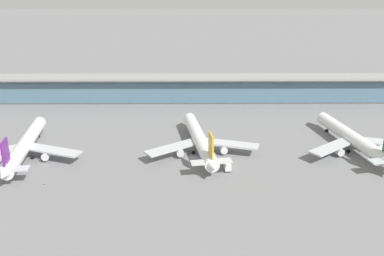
{
  "coord_description": "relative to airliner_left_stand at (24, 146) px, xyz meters",
  "views": [
    {
      "loc": [
        -1.15,
        -159.84,
        73.21
      ],
      "look_at": [
        0.0,
        13.34,
        7.49
      ],
      "focal_mm": 40.93,
      "sensor_mm": 36.0,
      "label": 1
    }
  ],
  "objects": [
    {
      "name": "airliner_left_stand",
      "position": [
        0.0,
        0.0,
        0.0
      ],
      "size": [
        46.86,
        61.17,
        16.28
      ],
      "color": "white",
      "rests_on": "ground"
    },
    {
      "name": "ground_plane",
      "position": [
        66.64,
        -0.12,
        -5.13
      ],
      "size": [
        1200.0,
        1200.0,
        0.0
      ],
      "primitive_type": "plane",
      "color": "slate"
    },
    {
      "name": "airliner_right_stand",
      "position": [
        133.4,
        6.1,
        0.0
      ],
      "size": [
        46.02,
        60.69,
        16.28
      ],
      "color": "white",
      "rests_on": "ground"
    },
    {
      "name": "airliner_centre_stand",
      "position": [
        69.84,
        5.28,
        0.0
      ],
      "size": [
        46.44,
        61.0,
        16.28
      ],
      "color": "white",
      "rests_on": "ground"
    },
    {
      "name": "service_truck_by_tail_white",
      "position": [
        79.67,
        -11.25,
        -3.44
      ],
      "size": [
        2.91,
        7.47,
        3.1
      ],
      "color": "silver",
      "rests_on": "ground"
    },
    {
      "name": "safety_cone_charlie",
      "position": [
        14.28,
        -22.76,
        -4.81
      ],
      "size": [
        0.62,
        0.62,
        0.7
      ],
      "color": "orange",
      "rests_on": "ground"
    },
    {
      "name": "terminal_building",
      "position": [
        66.64,
        74.08,
        2.74
      ],
      "size": [
        260.27,
        12.8,
        15.2
      ],
      "color": "#B2ADA3",
      "rests_on": "ground"
    }
  ]
}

